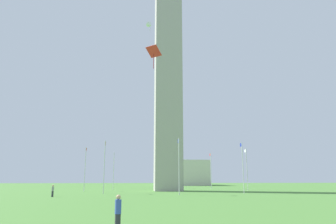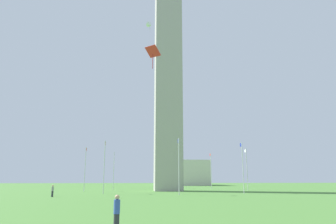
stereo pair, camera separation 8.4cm
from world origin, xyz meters
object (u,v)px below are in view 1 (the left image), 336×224
obelisk_monument (168,71)px  distant_building (187,173)px  flagpole_w (247,168)px  flagpole_se (104,164)px  person_blue_shirt (118,213)px  kite_red_diamond (154,52)px  flagpole_s (179,163)px  kite_white_delta (150,25)px  flagpole_nw (211,169)px  flagpole_ne (114,169)px  flagpole_sw (243,165)px  person_gray_shirt (53,191)px  flagpole_n (161,170)px  flagpole_e (85,167)px

obelisk_monument → distant_building: bearing=-12.8°
flagpole_w → distant_building: size_ratio=0.38×
obelisk_monument → flagpole_se: obelisk_monument is taller
person_blue_shirt → kite_red_diamond: size_ratio=1.13×
flagpole_se → flagpole_s: bearing=-112.5°
flagpole_w → kite_white_delta: 37.46m
flagpole_s → flagpole_nw: same height
flagpole_ne → flagpole_se: bearing=180.0°
flagpole_sw → flagpole_nw: bearing=-0.0°
person_gray_shirt → distant_building: (82.61, -32.80, 3.96)m
flagpole_nw → person_gray_shirt: flagpole_nw is taller
flagpole_n → obelisk_monument: bearing=180.0°
flagpole_e → person_gray_shirt: (-21.07, 1.19, -4.15)m
kite_red_diamond → distant_building: size_ratio=0.06×
flagpole_s → distant_building: bearing=-10.0°
flagpole_nw → kite_white_delta: 42.25m
flagpole_e → flagpole_w: 35.21m
flagpole_ne → distant_building: 55.76m
obelisk_monument → flagpole_s: obelisk_monument is taller
flagpole_se → flagpole_w: size_ratio=1.00×
person_gray_shirt → kite_white_delta: size_ratio=0.82×
flagpole_ne → distant_building: distant_building is taller
flagpole_nw → person_gray_shirt: bearing=137.0°
person_gray_shirt → distant_building: distant_building is taller
flagpole_nw → person_gray_shirt: 46.01m
person_blue_shirt → distant_building: 116.21m
flagpole_n → distant_building: distant_building is taller
flagpole_s → person_gray_shirt: bearing=100.5°
obelisk_monument → flagpole_n: size_ratio=5.85×
flagpole_e → flagpole_nw: bearing=-67.5°
obelisk_monument → flagpole_n: (17.66, 0.00, -21.85)m
flagpole_e → obelisk_monument: bearing=-90.2°
flagpole_n → flagpole_e: size_ratio=1.00×
flagpole_sw → flagpole_w: bearing=-22.5°
obelisk_monument → flagpole_ne: 28.08m
flagpole_e → flagpole_ne: bearing=-22.5°
obelisk_monument → flagpole_nw: obelisk_monument is taller
person_gray_shirt → flagpole_n: bearing=15.4°
flagpole_ne → flagpole_se: 24.90m
flagpole_s → flagpole_ne: bearing=22.5°
kite_red_diamond → obelisk_monument: bearing=-7.0°
flagpole_w → person_gray_shirt: (-21.07, 36.40, -4.15)m
flagpole_se → flagpole_e: bearing=22.5°
flagpole_w → person_blue_shirt: size_ratio=5.27×
flagpole_nw → person_gray_shirt: (-33.52, 31.25, -4.15)m
obelisk_monument → flagpole_e: bearing=89.8°
flagpole_ne → person_gray_shirt: flagpole_ne is taller
flagpole_n → kite_red_diamond: bearing=174.9°
flagpole_e → kite_white_delta: kite_white_delta is taller
flagpole_ne → person_gray_shirt: 34.37m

